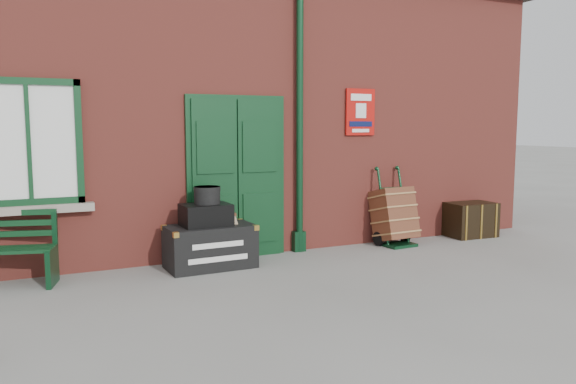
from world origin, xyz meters
TOP-DOWN VIEW (x-y plane):
  - ground at (0.00, 0.00)m, footprint 80.00×80.00m
  - station_building at (-0.00, 3.49)m, footprint 10.30×4.30m
  - houdini_trunk at (-0.82, 1.07)m, footprint 1.14×0.65m
  - strongbox at (-0.87, 1.07)m, footprint 0.63×0.47m
  - hatbox at (-0.84, 1.10)m, footprint 0.35×0.35m
  - suitcase_back at (-0.63, 1.25)m, footprint 0.42×0.58m
  - suitcase_front at (-0.45, 1.23)m, footprint 0.44×0.53m
  - porter_trolley at (2.19, 1.23)m, footprint 0.61×0.66m
  - dark_trunk at (3.75, 1.23)m, footprint 0.81×0.55m

SIDE VIEW (x-z plane):
  - ground at x=0.00m, z-range 0.00..0.00m
  - houdini_trunk at x=-0.82m, z-range 0.00..0.56m
  - dark_trunk at x=3.75m, z-range 0.00..0.57m
  - suitcase_front at x=-0.45m, z-range 0.00..0.67m
  - suitcase_back at x=-0.63m, z-range 0.00..0.77m
  - porter_trolley at x=2.19m, z-range -0.13..1.05m
  - strongbox at x=-0.87m, z-range 0.56..0.84m
  - hatbox at x=-0.84m, z-range 0.84..1.06m
  - station_building at x=0.00m, z-range -0.02..4.34m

